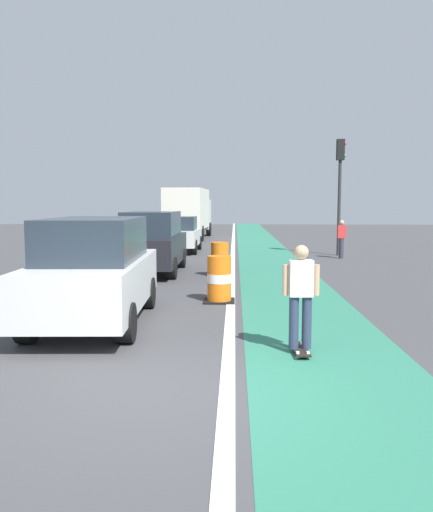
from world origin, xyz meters
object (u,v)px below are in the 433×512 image
at_px(parked_suv_second, 152,242).
at_px(traffic_barrel_front, 219,280).
at_px(delivery_truck_down_block, 189,210).
at_px(pedestrian_crossing, 341,238).
at_px(parked_suv_nearest, 95,270).
at_px(traffic_light_corner, 340,176).
at_px(skateboarder_on_lane, 301,295).
at_px(parked_sedan_third, 179,235).
at_px(traffic_barrel_mid, 220,260).

height_order(parked_suv_second, traffic_barrel_front, parked_suv_second).
xyz_separation_m(traffic_barrel_front, delivery_truck_down_block, (-2.65, 21.54, 1.31)).
distance_m(parked_suv_second, traffic_barrel_front, 5.54).
bearing_deg(pedestrian_crossing, traffic_barrel_front, -116.59).
xyz_separation_m(parked_suv_second, traffic_barrel_front, (2.39, -4.98, -0.50)).
xyz_separation_m(parked_suv_nearest, traffic_light_corner, (7.31, 13.19, 2.47)).
bearing_deg(delivery_truck_down_block, skateboarder_on_lane, -81.08).
relative_size(skateboarder_on_lane, parked_suv_second, 0.37).
distance_m(skateboarder_on_lane, traffic_light_corner, 15.71).
height_order(traffic_light_corner, pedestrian_crossing, traffic_light_corner).
height_order(parked_sedan_third, pedestrian_crossing, parked_sedan_third).
height_order(skateboarder_on_lane, pedestrian_crossing, skateboarder_on_lane).
xyz_separation_m(parked_suv_nearest, parked_suv_second, (-0.06, 7.20, 0.00)).
relative_size(parked_suv_second, pedestrian_crossing, 2.86).
xyz_separation_m(parked_suv_second, traffic_light_corner, (7.37, 5.99, 2.47)).
bearing_deg(traffic_barrel_mid, skateboarder_on_lane, -79.84).
distance_m(skateboarder_on_lane, pedestrian_crossing, 14.23).
bearing_deg(traffic_barrel_front, delivery_truck_down_block, 97.01).
relative_size(skateboarder_on_lane, traffic_light_corner, 0.33).
relative_size(parked_suv_second, traffic_barrel_mid, 4.22).
bearing_deg(parked_suv_nearest, delivery_truck_down_block, 90.78).
bearing_deg(parked_suv_nearest, traffic_barrel_mid, 70.96).
height_order(skateboarder_on_lane, parked_suv_second, parked_suv_second).
bearing_deg(traffic_light_corner, traffic_barrel_mid, -126.94).
distance_m(parked_suv_nearest, traffic_barrel_mid, 6.81).
height_order(delivery_truck_down_block, pedestrian_crossing, delivery_truck_down_block).
relative_size(traffic_barrel_front, traffic_light_corner, 0.21).
relative_size(parked_sedan_third, pedestrian_crossing, 2.56).
distance_m(skateboarder_on_lane, parked_suv_nearest, 4.16).
height_order(skateboarder_on_lane, parked_sedan_third, parked_sedan_third).
xyz_separation_m(traffic_barrel_mid, pedestrian_crossing, (4.96, 5.50, 0.33)).
bearing_deg(parked_suv_second, pedestrian_crossing, 33.06).
distance_m(skateboarder_on_lane, traffic_barrel_front, 4.35).
xyz_separation_m(parked_suv_nearest, parked_sedan_third, (0.03, 14.52, -0.20)).
xyz_separation_m(parked_sedan_third, traffic_barrel_mid, (2.19, -8.10, -0.30)).
xyz_separation_m(traffic_light_corner, pedestrian_crossing, (-0.13, -1.28, -2.64)).
bearing_deg(delivery_truck_down_block, traffic_light_corner, -54.18).
bearing_deg(skateboarder_on_lane, traffic_light_corner, 76.55).
height_order(skateboarder_on_lane, traffic_barrel_front, skateboarder_on_lane).
height_order(traffic_barrel_mid, delivery_truck_down_block, delivery_truck_down_block).
bearing_deg(parked_sedan_third, traffic_barrel_front, -79.41).
bearing_deg(parked_sedan_third, skateboarder_on_lane, -77.36).
xyz_separation_m(parked_suv_nearest, pedestrian_crossing, (7.17, 11.91, -0.17)).
height_order(parked_suv_second, delivery_truck_down_block, delivery_truck_down_block).
bearing_deg(delivery_truck_down_block, parked_sedan_third, -87.84).
xyz_separation_m(skateboarder_on_lane, parked_sedan_third, (-3.68, 16.40, -0.08)).
bearing_deg(skateboarder_on_lane, delivery_truck_down_block, 98.92).
distance_m(skateboarder_on_lane, parked_sedan_third, 16.80).
distance_m(traffic_barrel_front, traffic_light_corner, 12.40).
bearing_deg(traffic_barrel_mid, parked_suv_second, 160.98).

